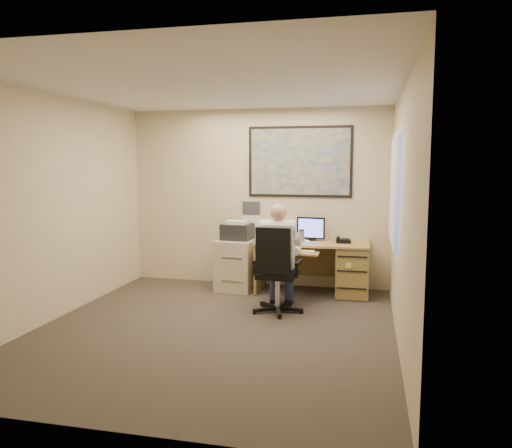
% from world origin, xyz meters
% --- Properties ---
extents(room_shell, '(4.00, 4.50, 2.70)m').
position_xyz_m(room_shell, '(0.00, 0.00, 1.35)').
color(room_shell, '#39332C').
rests_on(room_shell, ground).
extents(desk, '(1.60, 0.97, 1.08)m').
position_xyz_m(desk, '(1.22, 1.90, 0.44)').
color(desk, tan).
rests_on(desk, ground).
extents(world_map, '(1.56, 0.03, 1.06)m').
position_xyz_m(world_map, '(0.65, 2.23, 1.90)').
color(world_map, '#1E4C93').
rests_on(world_map, room_shell).
extents(wall_calendar, '(0.28, 0.01, 0.42)m').
position_xyz_m(wall_calendar, '(-0.10, 2.24, 1.08)').
color(wall_calendar, white).
rests_on(wall_calendar, room_shell).
extents(window_blinds, '(0.06, 1.40, 1.30)m').
position_xyz_m(window_blinds, '(1.97, 0.80, 1.55)').
color(window_blinds, beige).
rests_on(window_blinds, room_shell).
extents(filing_cabinet, '(0.59, 0.69, 1.03)m').
position_xyz_m(filing_cabinet, '(-0.22, 1.87, 0.44)').
color(filing_cabinet, beige).
rests_on(filing_cabinet, ground).
extents(office_chair, '(0.70, 0.70, 1.11)m').
position_xyz_m(office_chair, '(0.58, 0.78, 0.32)').
color(office_chair, black).
rests_on(office_chair, ground).
extents(person, '(0.59, 0.83, 1.37)m').
position_xyz_m(person, '(0.57, 0.86, 0.69)').
color(person, silver).
rests_on(person, office_chair).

